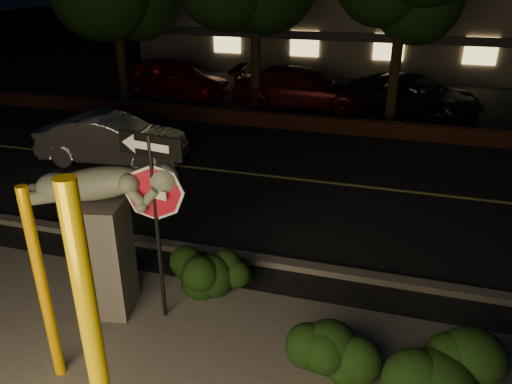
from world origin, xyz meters
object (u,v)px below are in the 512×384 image
at_px(sculpture, 102,223).
at_px(parked_car_red, 172,78).
at_px(yellow_pole_right, 96,362).
at_px(parked_car_dark, 412,95).
at_px(signpost, 154,194).
at_px(yellow_pole_left, 43,288).
at_px(parked_car_darkred, 301,88).
at_px(silver_sedan, 112,139).

distance_m(sculpture, parked_car_red, 14.16).
height_order(yellow_pole_right, parked_car_dark, yellow_pole_right).
distance_m(signpost, sculpture, 1.06).
distance_m(yellow_pole_left, parked_car_dark, 15.63).
bearing_deg(parked_car_red, signpost, -145.71).
bearing_deg(parked_car_darkred, yellow_pole_right, -178.83).
height_order(yellow_pole_left, yellow_pole_right, yellow_pole_right).
height_order(signpost, parked_car_darkred, signpost).
height_order(yellow_pole_left, signpost, signpost).
distance_m(yellow_pole_left, sculpture, 1.47).
height_order(yellow_pole_right, sculpture, yellow_pole_right).
height_order(signpost, silver_sedan, signpost).
bearing_deg(yellow_pole_left, sculpture, 91.53).
xyz_separation_m(parked_car_red, parked_car_dark, (9.57, 0.30, -0.12)).
bearing_deg(parked_car_darkred, parked_car_red, 86.09).
relative_size(signpost, silver_sedan, 0.75).
bearing_deg(parked_car_dark, yellow_pole_left, -170.80).
bearing_deg(sculpture, parked_car_red, 99.34).
distance_m(yellow_pole_right, parked_car_dark, 16.55).
xyz_separation_m(sculpture, parked_car_dark, (4.50, 13.50, -0.88)).
height_order(sculpture, silver_sedan, sculpture).
bearing_deg(sculpture, yellow_pole_left, -100.18).
bearing_deg(parked_car_darkred, parked_car_dark, -89.01).
bearing_deg(signpost, silver_sedan, 135.58).
height_order(yellow_pole_right, silver_sedan, yellow_pole_right).
bearing_deg(signpost, yellow_pole_left, -110.16).
relative_size(yellow_pole_right, signpost, 1.21).
bearing_deg(parked_car_red, silver_sedan, -157.97).
height_order(yellow_pole_right, signpost, yellow_pole_right).
height_order(silver_sedan, parked_car_red, parked_car_red).
height_order(yellow_pole_left, sculpture, yellow_pole_left).
height_order(parked_car_darkred, parked_car_dark, parked_car_darkred).
bearing_deg(yellow_pole_right, sculpture, 121.68).
distance_m(signpost, parked_car_darkred, 13.19).
xyz_separation_m(yellow_pole_right, parked_car_dark, (2.79, 16.27, -1.12)).
bearing_deg(yellow_pole_right, signpost, 106.26).
bearing_deg(parked_car_dark, yellow_pole_right, -163.93).
relative_size(yellow_pole_left, signpost, 0.93).
distance_m(yellow_pole_right, signpost, 2.97).
bearing_deg(yellow_pole_left, signpost, 61.13).
distance_m(sculpture, silver_sedan, 6.95).
xyz_separation_m(parked_car_red, parked_car_darkred, (5.46, -0.03, -0.06)).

